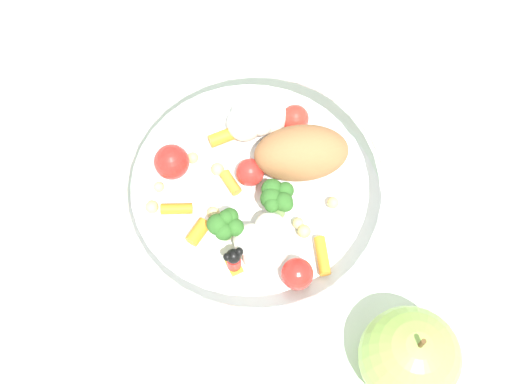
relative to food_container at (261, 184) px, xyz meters
name	(u,v)px	position (x,y,z in m)	size (l,w,h in m)	color
ground_plane	(271,209)	(0.00, -0.01, -0.03)	(2.40, 2.40, 0.00)	silver
food_container	(261,184)	(0.00, 0.00, 0.00)	(0.24, 0.24, 0.06)	white
loose_apple	(412,355)	(0.00, -0.19, 0.01)	(0.08, 0.08, 0.09)	#8CB74C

